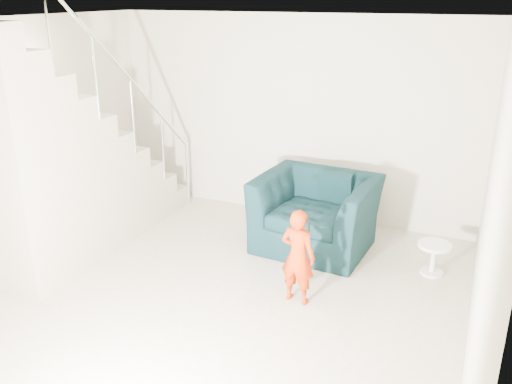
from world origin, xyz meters
TOP-DOWN VIEW (x-y plane):
  - floor at (0.00, 0.00)m, footprint 5.50×5.50m
  - ceiling at (0.00, 0.00)m, footprint 5.50×5.50m
  - back_wall at (0.00, 2.75)m, footprint 5.00×0.00m
  - right_wall at (2.50, 0.00)m, footprint 0.00×5.50m
  - armchair at (0.66, 1.84)m, footprint 1.43×1.27m
  - toddler at (0.87, 0.56)m, footprint 0.39×0.28m
  - side_table at (2.06, 1.69)m, footprint 0.36×0.36m
  - staircase at (-2.00, 0.55)m, footprint 1.02×3.03m
  - cushion at (0.81, 2.15)m, footprint 0.42×0.20m
  - throw at (0.10, 1.83)m, footprint 0.05×0.53m
  - phone at (0.99, 0.53)m, footprint 0.04×0.05m

SIDE VIEW (x-z plane):
  - floor at x=0.00m, z-range 0.00..0.00m
  - side_table at x=2.06m, z-range 0.06..0.43m
  - armchair at x=0.66m, z-range 0.00..0.88m
  - toddler at x=0.87m, z-range 0.00..0.99m
  - throw at x=0.10m, z-range 0.26..0.85m
  - cushion at x=0.81m, z-range 0.48..0.89m
  - phone at x=0.99m, z-range 0.81..0.91m
  - staircase at x=-2.00m, z-range -0.86..2.76m
  - right_wall at x=2.50m, z-range -1.40..4.10m
  - back_wall at x=0.00m, z-range -1.15..3.85m
  - ceiling at x=0.00m, z-range 2.70..2.70m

